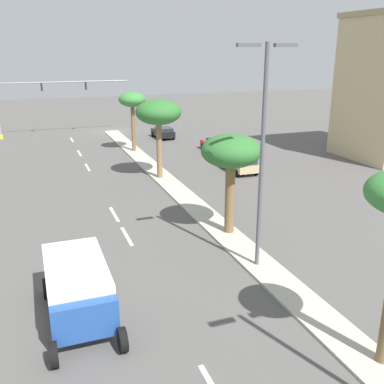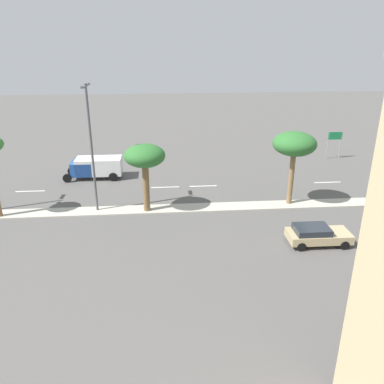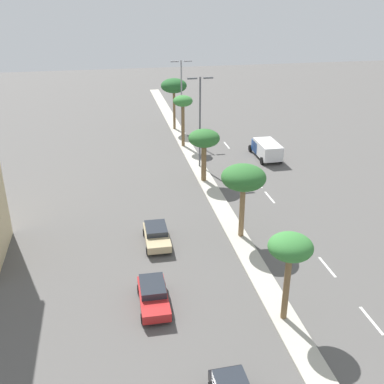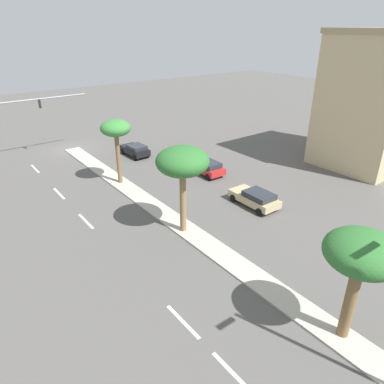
# 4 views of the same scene
# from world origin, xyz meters

# --- Properties ---
(ground_plane) EXTENTS (160.00, 160.00, 0.00)m
(ground_plane) POSITION_xyz_m (0.00, 33.21, 0.00)
(ground_plane) COLOR #565451
(median_curb) EXTENTS (1.80, 85.41, 0.12)m
(median_curb) POSITION_xyz_m (0.00, 42.70, 0.06)
(median_curb) COLOR #B7B2A3
(median_curb) RESTS_ON ground
(lane_stripe_trailing) EXTENTS (0.20, 2.80, 0.01)m
(lane_stripe_trailing) POSITION_xyz_m (5.50, 11.74, 0.01)
(lane_stripe_trailing) COLOR silver
(lane_stripe_trailing) RESTS_ON ground
(lane_stripe_outboard) EXTENTS (0.20, 2.80, 0.01)m
(lane_stripe_outboard) POSITION_xyz_m (5.50, 18.06, 0.01)
(lane_stripe_outboard) COLOR silver
(lane_stripe_outboard) RESTS_ON ground
(lane_stripe_right) EXTENTS (0.20, 2.80, 0.01)m
(lane_stripe_right) POSITION_xyz_m (5.50, 31.06, 0.01)
(lane_stripe_right) COLOR silver
(lane_stripe_right) RESTS_ON ground
(lane_stripe_far) EXTENTS (0.20, 2.80, 0.01)m
(lane_stripe_far) POSITION_xyz_m (5.50, 34.90, 0.01)
(lane_stripe_far) COLOR silver
(lane_stripe_far) RESTS_ON ground
(lane_stripe_inboard) EXTENTS (0.20, 2.80, 0.01)m
(lane_stripe_inboard) POSITION_xyz_m (5.50, 48.09, 0.01)
(lane_stripe_inboard) COLOR silver
(lane_stripe_inboard) RESTS_ON ground
(palm_tree_near) EXTENTS (2.78, 2.78, 6.13)m
(palm_tree_near) POSITION_xyz_m (-0.08, 13.02, 5.30)
(palm_tree_near) COLOR brown
(palm_tree_near) RESTS_ON median_curb
(palm_tree_front) EXTENTS (3.72, 3.72, 6.47)m
(palm_tree_front) POSITION_xyz_m (0.27, 23.90, 5.46)
(palm_tree_front) COLOR olive
(palm_tree_front) RESTS_ON median_curb
(palm_tree_right) EXTENTS (3.39, 3.39, 5.79)m
(palm_tree_right) POSITION_xyz_m (-0.25, 36.56, 4.82)
(palm_tree_right) COLOR brown
(palm_tree_right) RESTS_ON median_curb
(palm_tree_leading) EXTENTS (2.56, 2.56, 6.78)m
(palm_tree_leading) POSITION_xyz_m (-0.40, 48.75, 5.87)
(palm_tree_leading) COLOR brown
(palm_tree_leading) RESTS_ON median_curb
(palm_tree_mid) EXTENTS (3.77, 3.77, 7.48)m
(palm_tree_mid) POSITION_xyz_m (-0.29, 56.86, 6.47)
(palm_tree_mid) COLOR brown
(palm_tree_mid) RESTS_ON median_curb
(street_lamp_outboard) EXTENTS (2.90, 0.24, 10.55)m
(street_lamp_outboard) POSITION_xyz_m (0.19, 40.83, 6.25)
(street_lamp_outboard) COLOR #515459
(street_lamp_outboard) RESTS_ON median_curb
(street_lamp_near) EXTENTS (2.90, 0.24, 10.59)m
(street_lamp_near) POSITION_xyz_m (0.16, 52.98, 6.27)
(street_lamp_near) COLOR gray
(street_lamp_near) RESTS_ON median_curb
(sedan_tan_mid) EXTENTS (2.14, 4.46, 1.38)m
(sedan_tan_mid) POSITION_xyz_m (-7.01, 24.25, 0.74)
(sedan_tan_mid) COLOR tan
(sedan_tan_mid) RESTS_ON ground
(sedan_red_outboard) EXTENTS (2.05, 4.54, 1.44)m
(sedan_red_outboard) POSITION_xyz_m (-8.24, 16.14, 0.77)
(sedan_red_outboard) COLOR red
(sedan_red_outboard) RESTS_ON ground
(box_truck) EXTENTS (2.64, 5.98, 2.19)m
(box_truck) POSITION_xyz_m (9.01, 42.30, 1.25)
(box_truck) COLOR #234C99
(box_truck) RESTS_ON ground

